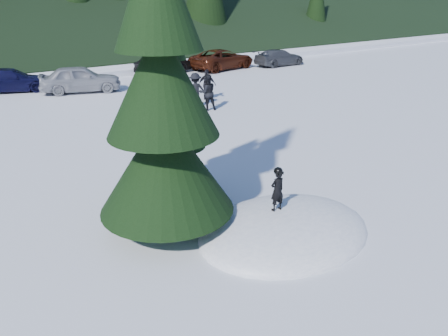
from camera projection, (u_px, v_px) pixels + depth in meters
ground at (284, 232)px, 10.62m from camera, size 200.00×200.00×0.00m
snow_mound at (284, 232)px, 10.62m from camera, size 4.48×3.52×0.96m
spruce_tall at (162, 96)px, 9.54m from camera, size 3.20×3.20×8.60m
spruce_short at (173, 127)px, 11.59m from camera, size 2.20×2.20×5.37m
child_skier at (277, 190)px, 10.47m from camera, size 0.39×0.27×1.04m
adult_0 at (208, 92)px, 21.31m from camera, size 1.00×0.87×1.76m
adult_1 at (207, 85)px, 23.47m from camera, size 0.95×0.95×1.62m
adult_2 at (195, 90)px, 21.87m from camera, size 1.26×0.96×1.72m
car_3 at (10, 80)px, 25.44m from camera, size 4.93×3.25×1.33m
car_4 at (80, 79)px, 25.23m from camera, size 4.87×3.16×1.54m
car_5 at (164, 64)px, 30.81m from camera, size 4.38×2.28×1.37m
car_6 at (222, 59)px, 32.91m from camera, size 5.64×3.30×1.47m
car_7 at (279, 58)px, 34.51m from camera, size 4.35×1.77×1.26m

